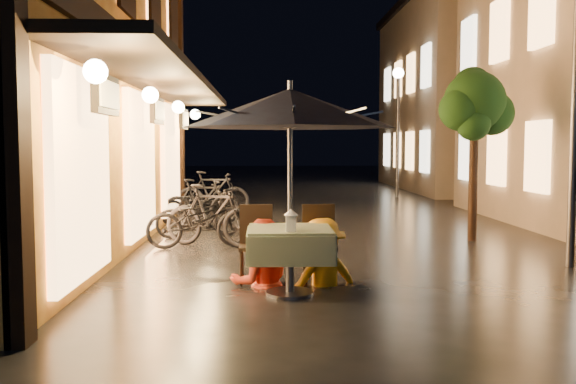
{
  "coord_description": "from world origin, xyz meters",
  "views": [
    {
      "loc": [
        -1.35,
        -6.88,
        1.74
      ],
      "look_at": [
        -1.06,
        1.04,
        1.15
      ],
      "focal_mm": 40.0,
      "sensor_mm": 36.0,
      "label": 1
    }
  ],
  "objects_px": {
    "cafe_table": "(290,245)",
    "person_orange": "(261,220)",
    "table_lantern": "(291,219)",
    "person_yellow": "(323,220)",
    "bicycle_0": "(200,220)",
    "patio_umbrella": "(290,108)"
  },
  "relations": [
    {
      "from": "person_orange",
      "to": "person_yellow",
      "type": "bearing_deg",
      "value": 170.18
    },
    {
      "from": "table_lantern",
      "to": "patio_umbrella",
      "type": "bearing_deg",
      "value": 90.0
    },
    {
      "from": "table_lantern",
      "to": "person_orange",
      "type": "height_order",
      "value": "person_orange"
    },
    {
      "from": "patio_umbrella",
      "to": "table_lantern",
      "type": "distance_m",
      "value": 1.27
    },
    {
      "from": "cafe_table",
      "to": "person_orange",
      "type": "xyz_separation_m",
      "value": [
        -0.33,
        0.55,
        0.22
      ]
    },
    {
      "from": "table_lantern",
      "to": "person_yellow",
      "type": "distance_m",
      "value": 0.96
    },
    {
      "from": "person_orange",
      "to": "person_yellow",
      "type": "distance_m",
      "value": 0.76
    },
    {
      "from": "patio_umbrella",
      "to": "person_yellow",
      "type": "distance_m",
      "value": 1.51
    },
    {
      "from": "table_lantern",
      "to": "person_yellow",
      "type": "height_order",
      "value": "person_yellow"
    },
    {
      "from": "cafe_table",
      "to": "patio_umbrella",
      "type": "distance_m",
      "value": 1.56
    },
    {
      "from": "table_lantern",
      "to": "bicycle_0",
      "type": "distance_m",
      "value": 4.01
    },
    {
      "from": "table_lantern",
      "to": "person_yellow",
      "type": "xyz_separation_m",
      "value": [
        0.43,
        0.85,
        -0.11
      ]
    },
    {
      "from": "patio_umbrella",
      "to": "person_orange",
      "type": "distance_m",
      "value": 1.49
    },
    {
      "from": "person_orange",
      "to": "person_yellow",
      "type": "xyz_separation_m",
      "value": [
        0.76,
        -0.0,
        0.0
      ]
    },
    {
      "from": "cafe_table",
      "to": "bicycle_0",
      "type": "xyz_separation_m",
      "value": [
        -1.38,
        3.44,
        -0.12
      ]
    },
    {
      "from": "person_yellow",
      "to": "person_orange",
      "type": "bearing_deg",
      "value": -20.03
    },
    {
      "from": "cafe_table",
      "to": "person_orange",
      "type": "distance_m",
      "value": 0.68
    },
    {
      "from": "table_lantern",
      "to": "person_orange",
      "type": "distance_m",
      "value": 0.92
    },
    {
      "from": "cafe_table",
      "to": "table_lantern",
      "type": "distance_m",
      "value": 0.45
    },
    {
      "from": "person_orange",
      "to": "person_yellow",
      "type": "relative_size",
      "value": 1.0
    },
    {
      "from": "cafe_table",
      "to": "bicycle_0",
      "type": "height_order",
      "value": "bicycle_0"
    },
    {
      "from": "patio_umbrella",
      "to": "person_yellow",
      "type": "height_order",
      "value": "patio_umbrella"
    }
  ]
}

